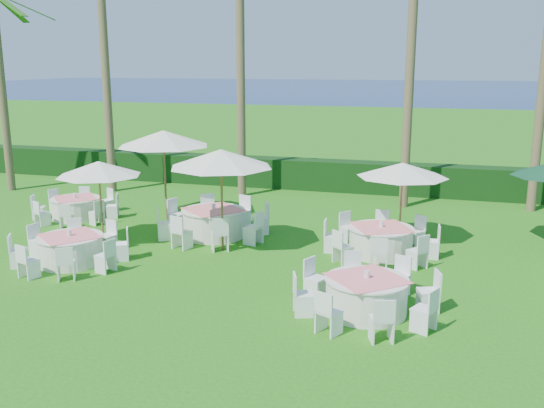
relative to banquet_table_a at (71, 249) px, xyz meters
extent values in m
plane|color=#246210|center=(3.75, -1.03, -0.39)|extent=(120.00, 120.00, 0.00)
cube|color=black|center=(3.75, 10.97, 0.21)|extent=(34.00, 1.00, 1.20)
plane|color=#082051|center=(3.75, 100.97, -0.39)|extent=(260.00, 260.00, 0.00)
cylinder|color=silver|center=(0.00, 0.00, -0.04)|extent=(1.61, 1.61, 0.70)
cylinder|color=silver|center=(0.00, 0.00, 0.32)|extent=(1.68, 1.68, 0.03)
cube|color=#FF7A81|center=(0.00, 0.00, 0.35)|extent=(1.82, 1.82, 0.01)
cylinder|color=silver|center=(0.00, 0.00, 0.43)|extent=(0.11, 0.11, 0.15)
cube|color=white|center=(1.09, 0.62, 0.03)|extent=(0.53, 0.53, 0.84)
cube|color=white|center=(0.34, 1.21, 0.03)|extent=(0.48, 0.48, 0.84)
cube|color=white|center=(-0.62, 1.09, 0.03)|extent=(0.53, 0.53, 0.84)
cube|color=white|center=(-1.21, 0.34, 0.03)|extent=(0.48, 0.48, 0.84)
cube|color=white|center=(-1.09, -0.62, 0.03)|extent=(0.53, 0.53, 0.84)
cube|color=white|center=(-0.34, -1.21, 0.03)|extent=(0.48, 0.48, 0.84)
cube|color=white|center=(0.62, -1.09, 0.03)|extent=(0.53, 0.53, 0.84)
cube|color=white|center=(1.21, -0.34, 0.03)|extent=(0.48, 0.48, 0.84)
cylinder|color=silver|center=(7.71, -1.07, -0.03)|extent=(1.66, 1.66, 0.72)
cylinder|color=silver|center=(7.71, -1.07, 0.34)|extent=(1.73, 1.73, 0.03)
cube|color=#FF7A81|center=(7.71, -1.07, 0.37)|extent=(1.90, 1.90, 0.01)
cylinder|color=silver|center=(7.71, -1.07, 0.45)|extent=(0.12, 0.12, 0.15)
cube|color=white|center=(8.94, -0.63, 0.05)|extent=(0.52, 0.52, 0.87)
cube|color=white|center=(8.27, 0.10, 0.05)|extent=(0.54, 0.54, 0.87)
cube|color=white|center=(7.27, 0.15, 0.05)|extent=(0.52, 0.52, 0.87)
cube|color=white|center=(6.54, -0.52, 0.05)|extent=(0.54, 0.54, 0.87)
cube|color=white|center=(6.49, -1.52, 0.05)|extent=(0.52, 0.52, 0.87)
cube|color=white|center=(7.16, -2.25, 0.05)|extent=(0.54, 0.54, 0.87)
cube|color=white|center=(8.16, -2.30, 0.05)|extent=(0.52, 0.52, 0.87)
cube|color=white|center=(8.89, -1.63, 0.05)|extent=(0.54, 0.54, 0.87)
cylinder|color=silver|center=(-2.55, 4.06, -0.05)|extent=(1.53, 1.53, 0.67)
cylinder|color=silver|center=(-2.55, 4.06, 0.29)|extent=(1.60, 1.60, 0.03)
cube|color=#FF7A81|center=(-2.55, 4.06, 0.31)|extent=(1.75, 1.75, 0.01)
cylinder|color=silver|center=(-2.55, 4.06, 0.40)|extent=(0.11, 0.11, 0.14)
cube|color=white|center=(-1.43, 4.49, 0.01)|extent=(0.48, 0.48, 0.80)
cube|color=white|center=(-2.06, 5.16, 0.01)|extent=(0.49, 0.49, 0.80)
cube|color=white|center=(-2.97, 5.19, 0.01)|extent=(0.48, 0.48, 0.80)
cube|color=white|center=(-3.64, 4.56, 0.01)|extent=(0.49, 0.49, 0.80)
cube|color=white|center=(-3.67, 3.64, 0.01)|extent=(0.48, 0.48, 0.80)
cube|color=white|center=(-3.05, 2.97, 0.01)|extent=(0.49, 0.49, 0.80)
cube|color=white|center=(-2.13, 2.94, 0.01)|extent=(0.48, 0.48, 0.80)
cube|color=white|center=(-1.46, 3.57, 0.01)|extent=(0.49, 0.49, 0.80)
cylinder|color=silver|center=(2.62, 3.34, 0.01)|extent=(1.82, 1.82, 0.79)
cylinder|color=silver|center=(2.62, 3.34, 0.41)|extent=(1.90, 1.90, 0.03)
cube|color=#FF7A81|center=(2.62, 3.34, 0.44)|extent=(2.07, 2.07, 0.01)
cylinder|color=silver|center=(2.62, 3.34, 0.52)|extent=(0.13, 0.13, 0.17)
cube|color=white|center=(3.87, 4.01, 0.09)|extent=(0.60, 0.60, 0.95)
cube|color=white|center=(3.03, 4.70, 0.09)|extent=(0.55, 0.55, 0.95)
cube|color=white|center=(1.94, 4.59, 0.09)|extent=(0.60, 0.60, 0.95)
cube|color=white|center=(1.26, 3.75, 0.09)|extent=(0.55, 0.55, 0.95)
cube|color=white|center=(1.37, 2.67, 0.09)|extent=(0.60, 0.60, 0.95)
cube|color=white|center=(2.21, 1.98, 0.09)|extent=(0.55, 0.55, 0.95)
cube|color=white|center=(3.29, 2.09, 0.09)|extent=(0.60, 0.60, 0.95)
cube|color=white|center=(3.98, 2.93, 0.09)|extent=(0.55, 0.55, 0.95)
cylinder|color=silver|center=(7.57, 2.95, -0.02)|extent=(1.68, 1.68, 0.73)
cylinder|color=silver|center=(7.57, 2.95, 0.35)|extent=(1.75, 1.75, 0.03)
cube|color=#FF7A81|center=(7.57, 2.95, 0.38)|extent=(1.83, 1.83, 0.01)
cylinder|color=silver|center=(7.57, 2.95, 0.46)|extent=(0.12, 0.12, 0.16)
cube|color=white|center=(8.88, 3.05, 0.05)|extent=(0.44, 0.44, 0.88)
cube|color=white|center=(8.42, 3.95, 0.05)|extent=(0.58, 0.58, 0.88)
cube|color=white|center=(7.47, 4.26, 0.05)|extent=(0.44, 0.44, 0.88)
cube|color=white|center=(6.57, 3.80, 0.05)|extent=(0.58, 0.58, 0.88)
cube|color=white|center=(6.26, 2.85, 0.05)|extent=(0.44, 0.44, 0.88)
cube|color=white|center=(6.72, 1.95, 0.05)|extent=(0.58, 0.58, 0.88)
cube|color=white|center=(7.67, 1.64, 0.05)|extent=(0.44, 0.44, 0.88)
cube|color=white|center=(8.57, 2.10, 0.05)|extent=(0.58, 0.58, 0.88)
cylinder|color=brown|center=(-0.16, 1.80, 0.75)|extent=(0.05, 0.05, 2.28)
cone|color=silver|center=(-0.16, 1.80, 1.78)|extent=(2.36, 2.36, 0.41)
sphere|color=brown|center=(-0.16, 1.80, 1.92)|extent=(0.09, 0.09, 0.09)
cylinder|color=brown|center=(3.33, 2.20, 0.95)|extent=(0.06, 0.06, 2.68)
cone|color=silver|center=(3.33, 2.20, 2.16)|extent=(2.83, 2.83, 0.48)
sphere|color=brown|center=(3.33, 2.20, 2.33)|extent=(0.11, 0.11, 0.11)
cylinder|color=brown|center=(0.36, 4.81, 1.02)|extent=(0.07, 0.07, 2.82)
cone|color=silver|center=(0.36, 4.81, 2.29)|extent=(2.99, 2.99, 0.51)
sphere|color=brown|center=(0.36, 4.81, 2.47)|extent=(0.11, 0.11, 0.11)
cylinder|color=brown|center=(7.97, 4.26, 0.73)|extent=(0.05, 0.05, 2.23)
cone|color=silver|center=(7.97, 4.26, 1.73)|extent=(2.56, 2.56, 0.40)
sphere|color=brown|center=(7.97, 4.26, 1.87)|extent=(0.09, 0.09, 0.09)
cylinder|color=brown|center=(-3.70, 8.32, 4.88)|extent=(0.32, 0.32, 10.53)
cylinder|color=brown|center=(1.59, 8.95, 4.02)|extent=(0.32, 0.32, 8.81)
cylinder|color=brown|center=(7.75, 8.82, 5.04)|extent=(0.32, 0.32, 10.86)
cylinder|color=brown|center=(12.08, 9.44, 3.83)|extent=(0.32, 0.32, 8.44)
cylinder|color=brown|center=(-7.76, 7.37, 3.43)|extent=(0.32, 0.32, 7.64)
cube|color=#1D5615|center=(-6.76, 6.94, 6.77)|extent=(2.14, 1.13, 1.00)
cube|color=#1D5615|center=(-6.89, 8.02, 6.77)|extent=(1.93, 1.54, 1.00)
cube|color=#1D5615|center=(-7.89, 8.46, 6.77)|extent=(0.54, 2.22, 1.00)
camera|label=1|loc=(9.10, -12.83, 4.66)|focal=40.00mm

